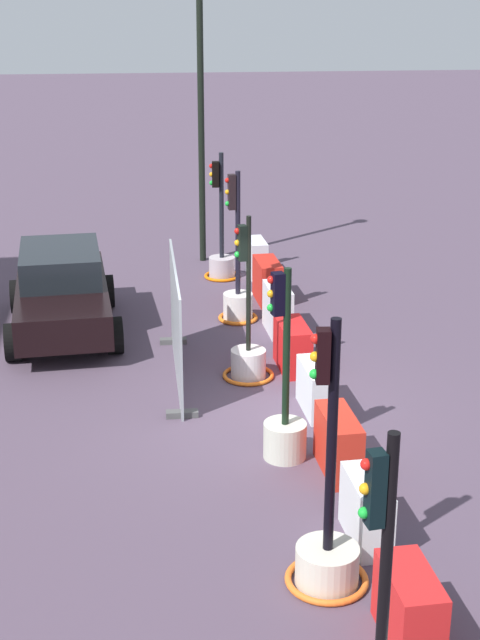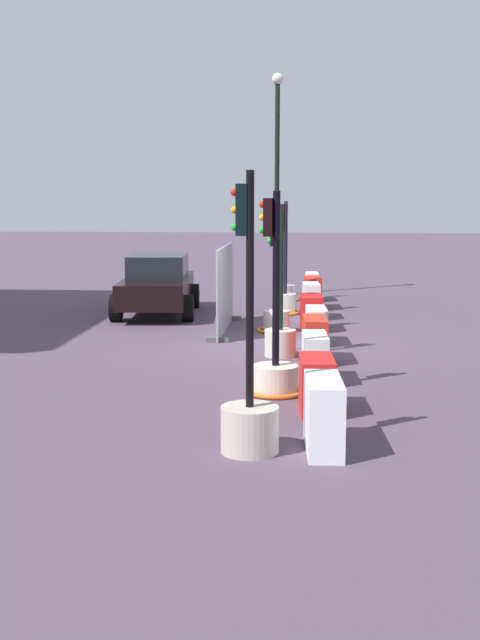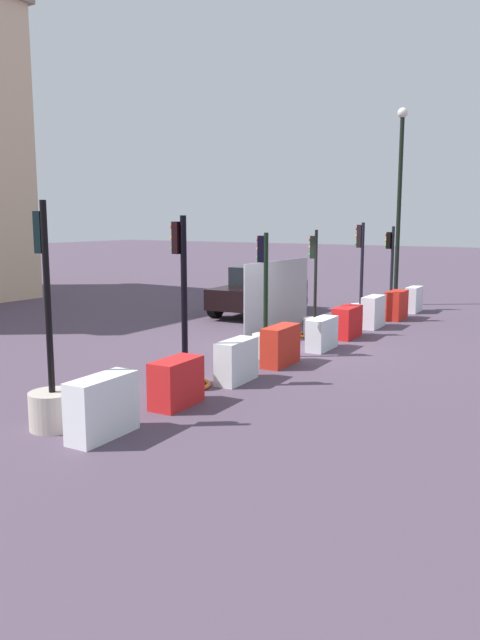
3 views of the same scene
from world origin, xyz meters
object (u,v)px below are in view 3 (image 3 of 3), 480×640
object	(u,v)px
construction_barrier_7	(396,305)
traffic_light_4	(361,306)
construction_barrier_8	(414,299)
construction_barrier_4	(322,334)
traffic_light_5	(391,296)
construction_barrier_2	(236,361)
traffic_light_3	(314,321)
construction_barrier_3	(281,346)
traffic_light_1	(185,362)
construction_barrier_5	(347,322)
traffic_light_2	(265,332)
car_black_sedan	(261,290)
construction_barrier_6	(373,312)
traffic_light_0	(52,395)
construction_barrier_0	(102,407)
street_lamp_post	(400,190)
construction_barrier_1	(176,383)

from	to	relation	value
construction_barrier_7	traffic_light_4	bearing A→B (deg)	145.26
construction_barrier_8	construction_barrier_4	bearing A→B (deg)	-179.90
traffic_light_5	construction_barrier_2	world-z (taller)	traffic_light_5
traffic_light_3	construction_barrier_3	distance (m)	3.51
traffic_light_1	construction_barrier_5	xyz separation A→B (m)	(6.20, -0.64, -0.06)
construction_barrier_5	traffic_light_1	bearing A→B (deg)	174.15
traffic_light_2	construction_barrier_5	xyz separation A→B (m)	(3.20, -0.65, -0.16)
car_black_sedan	construction_barrier_2	bearing A→B (deg)	-152.34
traffic_light_5	construction_barrier_2	bearing A→B (deg)	-176.14
construction_barrier_4	construction_barrier_6	distance (m)	3.62
traffic_light_1	traffic_light_4	xyz separation A→B (m)	(8.84, 0.04, 0.03)
construction_barrier_7	construction_barrier_4	bearing A→B (deg)	-179.89
traffic_light_1	car_black_sedan	world-z (taller)	traffic_light_1
traffic_light_5	traffic_light_4	bearing A→B (deg)	-178.90
traffic_light_0	traffic_light_2	xyz separation A→B (m)	(5.96, -0.20, 0.06)
traffic_light_4	construction_barrier_3	xyz separation A→B (m)	(-6.33, -0.70, -0.08)
traffic_light_1	construction_barrier_0	size ratio (longest dim) A/B	2.74
traffic_light_3	car_black_sedan	size ratio (longest dim) A/B	0.65
traffic_light_2	construction_barrier_0	world-z (taller)	traffic_light_2
construction_barrier_4	construction_barrier_6	size ratio (longest dim) A/B	1.05
construction_barrier_7	street_lamp_post	xyz separation A→B (m)	(3.28, 1.13, 3.69)
traffic_light_0	construction_barrier_7	size ratio (longest dim) A/B	2.96
construction_barrier_0	construction_barrier_8	size ratio (longest dim) A/B	1.17
traffic_light_0	construction_barrier_4	bearing A→B (deg)	-7.19
construction_barrier_0	construction_barrier_3	distance (m)	5.33
traffic_light_1	construction_barrier_7	world-z (taller)	traffic_light_1
traffic_light_5	construction_barrier_4	bearing A→B (deg)	-173.55
traffic_light_4	traffic_light_5	size ratio (longest dim) A/B	1.05
construction_barrier_8	car_black_sedan	xyz separation A→B (m)	(-3.11, 4.18, 0.38)
traffic_light_1	construction_barrier_1	xyz separation A→B (m)	(-1.06, -0.64, -0.07)
construction_barrier_0	construction_barrier_3	world-z (taller)	construction_barrier_0
traffic_light_5	construction_barrier_6	world-z (taller)	traffic_light_5
construction_barrier_0	construction_barrier_5	size ratio (longest dim) A/B	1.02
construction_barrier_0	construction_barrier_5	world-z (taller)	construction_barrier_0
traffic_light_2	construction_barrier_4	distance (m)	1.63
construction_barrier_0	construction_barrier_7	world-z (taller)	same
traffic_light_1	construction_barrier_2	distance (m)	1.02
traffic_light_0	construction_barrier_8	bearing A→B (deg)	-3.59
traffic_light_0	construction_barrier_8	world-z (taller)	traffic_light_0
traffic_light_3	traffic_light_5	size ratio (longest dim) A/B	0.99
traffic_light_5	construction_barrier_7	world-z (taller)	traffic_light_5
construction_barrier_4	construction_barrier_8	bearing A→B (deg)	0.10
construction_barrier_7	street_lamp_post	bearing A→B (deg)	19.08
construction_barrier_4	traffic_light_1	bearing A→B (deg)	170.74
traffic_light_0	traffic_light_4	distance (m)	11.79
traffic_light_3	construction_barrier_2	size ratio (longest dim) A/B	2.69
construction_barrier_2	traffic_light_5	bearing A→B (deg)	3.86
construction_barrier_1	construction_barrier_8	world-z (taller)	construction_barrier_8
traffic_light_5	construction_barrier_3	world-z (taller)	traffic_light_5
construction_barrier_0	construction_barrier_1	bearing A→B (deg)	1.67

